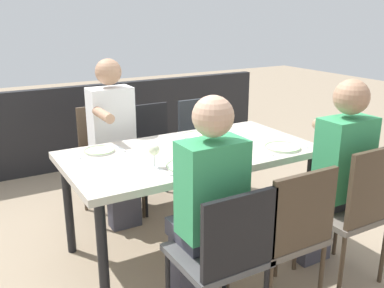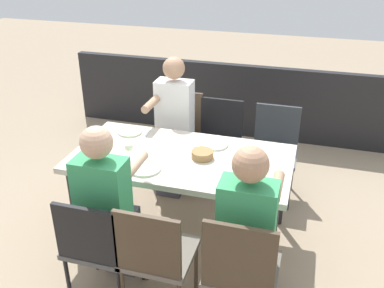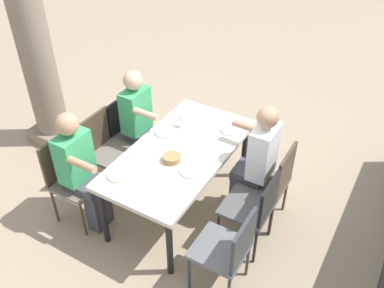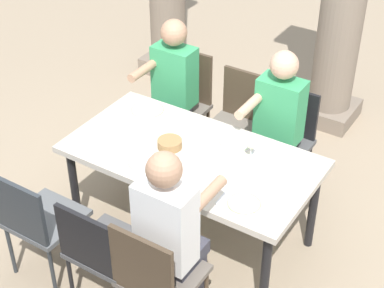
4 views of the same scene
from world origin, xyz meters
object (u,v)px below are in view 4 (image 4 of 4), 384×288
chair_west_north (183,99)px  chair_east_north (284,136)px  plate_2 (236,142)px  wine_glass_2 (251,144)px  plate_3 (244,204)px  diner_man_white (173,233)px  plate_1 (145,162)px  chair_mid_south (102,249)px  bread_basket (170,144)px  chair_west_south (37,218)px  chair_east_south (155,276)px  diner_woman_green (275,127)px  diner_guest_third (170,91)px  chair_mid_north (239,119)px  dining_table (192,162)px  plate_0 (148,110)px

chair_west_north → chair_east_north: chair_west_north is taller
plate_2 → wine_glass_2: size_ratio=1.64×
chair_east_north → plate_3: bearing=-77.4°
diner_man_white → plate_1: 0.67m
plate_3 → chair_west_north: bearing=136.2°
chair_mid_south → bread_basket: chair_mid_south is taller
chair_west_south → chair_west_north: bearing=90.0°
chair_west_south → plate_2: size_ratio=3.57×
chair_east_north → chair_east_south: chair_east_south is taller
diner_woman_green → plate_2: (-0.10, -0.40, 0.07)m
plate_1 → bread_basket: (0.04, 0.24, 0.02)m
chair_east_north → diner_woman_green: diner_woman_green is taller
wine_glass_2 → bread_basket: bearing=-159.7°
plate_1 → diner_man_white: bearing=-40.1°
chair_west_south → plate_2: chair_west_south is taller
plate_2 → plate_3: size_ratio=1.18×
chair_east_south → diner_man_white: (0.00, 0.19, 0.19)m
chair_west_north → wine_glass_2: chair_west_north is taller
chair_west_north → diner_guest_third: 0.24m
chair_east_north → chair_east_south: size_ratio=0.95×
plate_2 → plate_3: same height
diner_guest_third → chair_mid_south: bearing=-70.8°
chair_mid_south → chair_east_north: 1.78m
chair_east_south → diner_guest_third: 1.84m
chair_mid_south → chair_west_south: bearing=-179.8°
chair_mid_north → plate_3: 1.35m
dining_table → plate_0: (-0.57, 0.28, 0.08)m
plate_3 → bread_basket: bearing=160.1°
dining_table → wine_glass_2: 0.44m
dining_table → plate_0: plate_0 is taller
diner_man_white → bread_basket: size_ratio=7.77×
chair_west_north → chair_mid_north: size_ratio=1.05×
plate_0 → chair_west_north: bearing=96.9°
chair_east_south → diner_woman_green: diner_woman_green is taller
chair_east_north → diner_man_white: diner_man_white is taller
dining_table → diner_woman_green: 0.74m
chair_east_north → chair_east_south: 1.74m
diner_man_white → plate_2: diner_man_white is taller
chair_west_south → chair_mid_south: size_ratio=0.99×
bread_basket → plate_0: bearing=143.4°
chair_east_north → chair_mid_north: bearing=179.7°
chair_east_north → plate_2: 0.65m
bread_basket → chair_east_south: bearing=-61.3°
chair_mid_south → chair_east_south: 0.40m
wine_glass_2 → dining_table: bearing=-153.9°
wine_glass_2 → plate_3: wine_glass_2 is taller
dining_table → plate_3: size_ratio=8.33×
chair_mid_north → chair_east_north: (0.40, -0.00, -0.01)m
chair_mid_north → chair_mid_south: 1.74m
chair_mid_south → plate_2: (0.30, 1.14, 0.24)m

